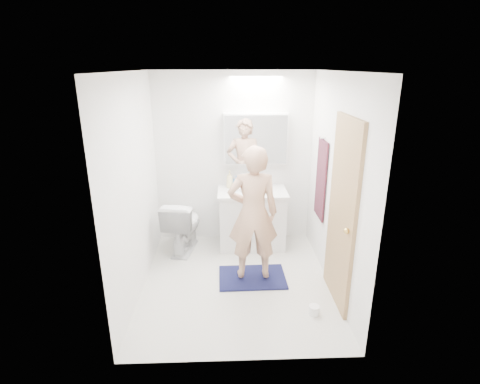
{
  "coord_description": "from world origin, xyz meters",
  "views": [
    {
      "loc": [
        -0.11,
        -3.84,
        2.46
      ],
      "look_at": [
        0.05,
        0.25,
        1.05
      ],
      "focal_mm": 27.71,
      "sensor_mm": 36.0,
      "label": 1
    }
  ],
  "objects_px": {
    "vanity_cabinet": "(252,220)",
    "soap_bottle_b": "(237,181)",
    "toothbrush_cup": "(263,184)",
    "medicine_cabinet": "(256,139)",
    "toilet": "(183,225)",
    "person": "(253,214)",
    "toilet_paper_roll": "(314,310)",
    "soap_bottle_a": "(230,179)"
  },
  "relations": [
    {
      "from": "toothbrush_cup",
      "to": "toilet",
      "type": "bearing_deg",
      "value": -166.22
    },
    {
      "from": "toothbrush_cup",
      "to": "medicine_cabinet",
      "type": "bearing_deg",
      "value": 156.05
    },
    {
      "from": "soap_bottle_b",
      "to": "soap_bottle_a",
      "type": "bearing_deg",
      "value": -163.01
    },
    {
      "from": "toothbrush_cup",
      "to": "vanity_cabinet",
      "type": "bearing_deg",
      "value": -136.14
    },
    {
      "from": "toilet",
      "to": "person",
      "type": "height_order",
      "value": "person"
    },
    {
      "from": "vanity_cabinet",
      "to": "toilet",
      "type": "bearing_deg",
      "value": -173.13
    },
    {
      "from": "soap_bottle_a",
      "to": "soap_bottle_b",
      "type": "distance_m",
      "value": 0.11
    },
    {
      "from": "vanity_cabinet",
      "to": "toilet",
      "type": "relative_size",
      "value": 1.2
    },
    {
      "from": "medicine_cabinet",
      "to": "toothbrush_cup",
      "type": "xyz_separation_m",
      "value": [
        0.11,
        -0.05,
        -0.63
      ]
    },
    {
      "from": "medicine_cabinet",
      "to": "toilet",
      "type": "bearing_deg",
      "value": -162.14
    },
    {
      "from": "soap_bottle_a",
      "to": "toothbrush_cup",
      "type": "bearing_deg",
      "value": 1.21
    },
    {
      "from": "toilet_paper_roll",
      "to": "medicine_cabinet",
      "type": "bearing_deg",
      "value": 104.88
    },
    {
      "from": "soap_bottle_a",
      "to": "toothbrush_cup",
      "type": "relative_size",
      "value": 2.28
    },
    {
      "from": "person",
      "to": "toothbrush_cup",
      "type": "bearing_deg",
      "value": -102.77
    },
    {
      "from": "soap_bottle_a",
      "to": "toilet_paper_roll",
      "type": "relative_size",
      "value": 2.22
    },
    {
      "from": "vanity_cabinet",
      "to": "medicine_cabinet",
      "type": "xyz_separation_m",
      "value": [
        0.05,
        0.21,
        1.11
      ]
    },
    {
      "from": "toilet",
      "to": "toothbrush_cup",
      "type": "relative_size",
      "value": 7.03
    },
    {
      "from": "soap_bottle_a",
      "to": "soap_bottle_b",
      "type": "height_order",
      "value": "soap_bottle_a"
    },
    {
      "from": "medicine_cabinet",
      "to": "soap_bottle_a",
      "type": "height_order",
      "value": "medicine_cabinet"
    },
    {
      "from": "vanity_cabinet",
      "to": "toothbrush_cup",
      "type": "height_order",
      "value": "toothbrush_cup"
    },
    {
      "from": "soap_bottle_b",
      "to": "medicine_cabinet",
      "type": "bearing_deg",
      "value": 6.49
    },
    {
      "from": "toilet",
      "to": "toothbrush_cup",
      "type": "xyz_separation_m",
      "value": [
        1.12,
        0.27,
        0.49
      ]
    },
    {
      "from": "person",
      "to": "toothbrush_cup",
      "type": "height_order",
      "value": "person"
    },
    {
      "from": "person",
      "to": "soap_bottle_b",
      "type": "relative_size",
      "value": 9.53
    },
    {
      "from": "vanity_cabinet",
      "to": "toothbrush_cup",
      "type": "bearing_deg",
      "value": 43.86
    },
    {
      "from": "person",
      "to": "toilet_paper_roll",
      "type": "xyz_separation_m",
      "value": [
        0.59,
        -0.71,
        -0.8
      ]
    },
    {
      "from": "toilet_paper_roll",
      "to": "toilet",
      "type": "bearing_deg",
      "value": 134.97
    },
    {
      "from": "vanity_cabinet",
      "to": "toilet",
      "type": "xyz_separation_m",
      "value": [
        -0.95,
        -0.11,
        -0.01
      ]
    },
    {
      "from": "medicine_cabinet",
      "to": "toothbrush_cup",
      "type": "distance_m",
      "value": 0.64
    },
    {
      "from": "toothbrush_cup",
      "to": "toilet_paper_roll",
      "type": "relative_size",
      "value": 0.97
    },
    {
      "from": "toilet",
      "to": "vanity_cabinet",
      "type": "bearing_deg",
      "value": -162.04
    },
    {
      "from": "vanity_cabinet",
      "to": "person",
      "type": "bearing_deg",
      "value": -93.48
    },
    {
      "from": "person",
      "to": "soap_bottle_a",
      "type": "height_order",
      "value": "person"
    },
    {
      "from": "vanity_cabinet",
      "to": "soap_bottle_b",
      "type": "distance_m",
      "value": 0.58
    },
    {
      "from": "medicine_cabinet",
      "to": "soap_bottle_a",
      "type": "xyz_separation_m",
      "value": [
        -0.36,
        -0.06,
        -0.56
      ]
    },
    {
      "from": "soap_bottle_a",
      "to": "medicine_cabinet",
      "type": "bearing_deg",
      "value": 9.41
    },
    {
      "from": "vanity_cabinet",
      "to": "toilet_paper_roll",
      "type": "xyz_separation_m",
      "value": [
        0.54,
        -1.61,
        -0.34
      ]
    },
    {
      "from": "medicine_cabinet",
      "to": "soap_bottle_b",
      "type": "height_order",
      "value": "medicine_cabinet"
    },
    {
      "from": "toothbrush_cup",
      "to": "soap_bottle_b",
      "type": "bearing_deg",
      "value": 176.96
    },
    {
      "from": "person",
      "to": "soap_bottle_b",
      "type": "xyz_separation_m",
      "value": [
        -0.16,
        1.08,
        0.06
      ]
    },
    {
      "from": "person",
      "to": "soap_bottle_b",
      "type": "height_order",
      "value": "person"
    },
    {
      "from": "medicine_cabinet",
      "to": "vanity_cabinet",
      "type": "bearing_deg",
      "value": -104.4
    }
  ]
}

